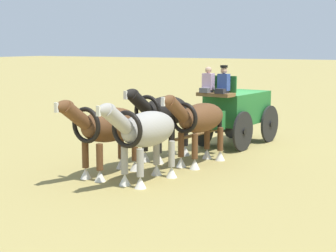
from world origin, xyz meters
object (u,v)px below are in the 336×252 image
(show_wagon, at_px, (236,109))
(draft_horse_lead_near, at_px, (145,132))
(draft_horse_rear_off, at_px, (163,114))
(draft_horse_lead_off, at_px, (107,127))
(draft_horse_rear_near, at_px, (199,120))

(show_wagon, relative_size, draft_horse_lead_near, 1.90)
(show_wagon, bearing_deg, draft_horse_lead_near, 0.27)
(show_wagon, height_order, draft_horse_lead_near, show_wagon)
(show_wagon, relative_size, draft_horse_rear_off, 1.83)
(show_wagon, bearing_deg, draft_horse_rear_off, -16.34)
(draft_horse_rear_off, height_order, draft_horse_lead_off, draft_horse_rear_off)
(draft_horse_rear_off, bearing_deg, draft_horse_lead_off, -5.81)
(draft_horse_lead_off, bearing_deg, draft_horse_rear_near, 147.52)
(draft_horse_lead_near, bearing_deg, draft_horse_lead_off, -95.90)
(draft_horse_rear_off, bearing_deg, draft_horse_lead_near, 20.70)
(show_wagon, distance_m, draft_horse_lead_off, 6.14)
(draft_horse_rear_near, bearing_deg, draft_horse_rear_off, -96.51)
(draft_horse_rear_near, xyz_separation_m, draft_horse_lead_off, (2.44, -1.56, 0.00))
(draft_horse_rear_off, bearing_deg, draft_horse_rear_near, 83.49)
(draft_horse_rear_near, distance_m, draft_horse_lead_off, 2.90)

